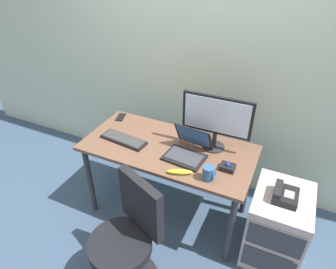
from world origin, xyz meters
TOP-DOWN VIEW (x-y plane):
  - ground_plane at (0.00, 0.00)m, footprint 8.00×8.00m
  - back_wall at (0.00, 0.69)m, footprint 6.00×0.10m
  - desk at (0.00, 0.00)m, footprint 1.43×0.69m
  - file_cabinet at (0.96, -0.04)m, footprint 0.42×0.53m
  - desk_phone at (0.95, -0.06)m, footprint 0.17×0.20m
  - office_chair at (0.04, -0.74)m, footprint 0.53×0.55m
  - monitor_main at (0.35, 0.15)m, footprint 0.56×0.18m
  - keyboard at (-0.38, -0.08)m, footprint 0.42×0.18m
  - laptop at (0.19, -0.04)m, footprint 0.34×0.34m
  - trackball_mouse at (0.53, -0.08)m, footprint 0.11×0.09m
  - coffee_mug at (0.43, -0.24)m, footprint 0.09×0.08m
  - cell_phone at (-0.62, 0.24)m, footprint 0.10×0.15m
  - banana at (0.22, -0.27)m, footprint 0.19×0.11m

SIDE VIEW (x-z plane):
  - ground_plane at x=0.00m, z-range 0.00..0.00m
  - file_cabinet at x=0.96m, z-range 0.00..0.63m
  - office_chair at x=0.04m, z-range -0.05..0.88m
  - desk_phone at x=0.95m, z-range 0.62..0.71m
  - desk at x=0.00m, z-range 0.29..1.05m
  - cell_phone at x=-0.62m, z-range 0.76..0.77m
  - keyboard at x=-0.38m, z-range 0.76..0.79m
  - banana at x=0.22m, z-range 0.76..0.80m
  - trackball_mouse at x=0.53m, z-range 0.75..0.81m
  - laptop at x=0.19m, z-range 0.70..0.92m
  - coffee_mug at x=0.43m, z-range 0.76..0.87m
  - monitor_main at x=0.35m, z-range 0.80..1.27m
  - back_wall at x=0.00m, z-range 0.00..2.80m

